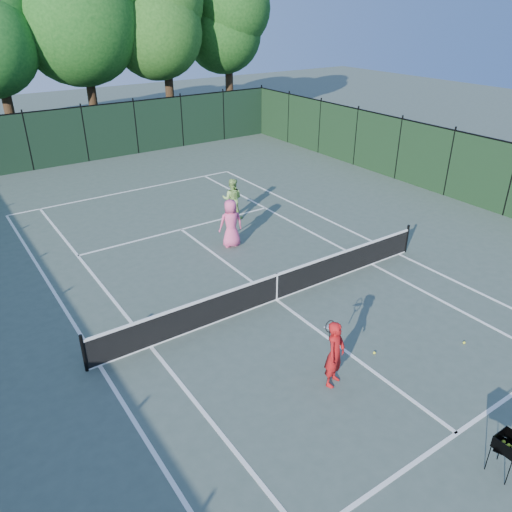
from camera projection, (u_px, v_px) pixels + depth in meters
ground at (276, 300)px, 15.20m from camera, size 90.00×90.00×0.00m
sideline_doubles_left at (100, 366)px, 12.44m from camera, size 0.10×23.77×0.01m
sideline_doubles_right at (399, 254)px, 17.95m from camera, size 0.10×23.77×0.01m
sideline_singles_left at (151, 347)px, 13.13m from camera, size 0.10×23.77×0.01m
sideline_singles_right at (372, 264)px, 17.27m from camera, size 0.10×23.77×0.01m
baseline_far at (129, 191)px, 23.94m from camera, size 10.97×0.10×0.01m
service_line_near at (457, 433)px, 10.49m from camera, size 8.23×0.10×0.01m
service_line_far at (181, 229)px, 19.90m from camera, size 8.23×0.10×0.01m
center_service_line at (276, 300)px, 15.20m from camera, size 0.10×12.80×0.01m
tennis_net at (277, 286)px, 14.98m from camera, size 11.69×0.09×1.06m
fence_far at (85, 135)px, 27.75m from camera, size 24.00×0.05×3.00m
fence_right at (511, 181)px, 20.55m from camera, size 0.05×36.00×3.00m
tree_4 at (163, 1)px, 30.90m from camera, size 6.20×6.20×12.97m
tree_5 at (228, 8)px, 33.98m from camera, size 5.80×5.80×12.23m
coach at (335, 354)px, 11.52m from camera, size 0.79×0.86×1.70m
player_pink at (231, 223)px, 18.17m from camera, size 0.99×0.76×1.81m
player_green at (232, 199)px, 20.54m from camera, size 1.06×1.04×1.73m
ball_hopper at (509, 444)px, 9.30m from camera, size 0.60×0.60×0.88m
loose_ball_near_cart at (464, 343)px, 13.23m from camera, size 0.07×0.07×0.07m
loose_ball_midcourt at (374, 353)px, 12.85m from camera, size 0.07×0.07×0.07m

